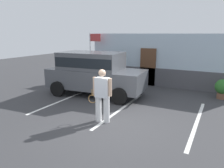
% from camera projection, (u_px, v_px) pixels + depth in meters
% --- Properties ---
extents(ground_plane, '(40.00, 40.00, 0.00)m').
position_uv_depth(ground_plane, '(112.00, 125.00, 7.04)').
color(ground_plane, '#38383A').
extents(parking_stripe_0, '(0.12, 4.40, 0.01)m').
position_uv_depth(parking_stripe_0, '(65.00, 99.00, 9.77)').
color(parking_stripe_0, silver).
rests_on(parking_stripe_0, ground_plane).
extents(parking_stripe_1, '(0.12, 4.40, 0.01)m').
position_uv_depth(parking_stripe_1, '(121.00, 109.00, 8.51)').
color(parking_stripe_1, silver).
rests_on(parking_stripe_1, ground_plane).
extents(parking_stripe_2, '(0.12, 4.40, 0.01)m').
position_uv_depth(parking_stripe_2, '(197.00, 122.00, 7.24)').
color(parking_stripe_2, silver).
rests_on(parking_stripe_2, ground_plane).
extents(house_frontage, '(8.70, 0.40, 2.90)m').
position_uv_depth(house_frontage, '(162.00, 62.00, 11.99)').
color(house_frontage, silver).
rests_on(house_frontage, ground_plane).
extents(parked_suv, '(4.73, 2.45, 2.05)m').
position_uv_depth(parked_suv, '(94.00, 71.00, 10.30)').
color(parked_suv, '#4C4F54').
rests_on(parked_suv, ground_plane).
extents(tennis_player_man, '(0.92, 0.32, 1.79)m').
position_uv_depth(tennis_player_man, '(102.00, 95.00, 7.10)').
color(tennis_player_man, white).
rests_on(tennis_player_man, ground_plane).
extents(potted_plant_by_porch, '(0.68, 0.68, 0.90)m').
position_uv_depth(potted_plant_by_porch, '(223.00, 88.00, 9.77)').
color(potted_plant_by_porch, brown).
rests_on(potted_plant_by_porch, ground_plane).
extents(flag_pole, '(0.80, 0.07, 2.94)m').
position_uv_depth(flag_pole, '(93.00, 48.00, 13.29)').
color(flag_pole, silver).
rests_on(flag_pole, ground_plane).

